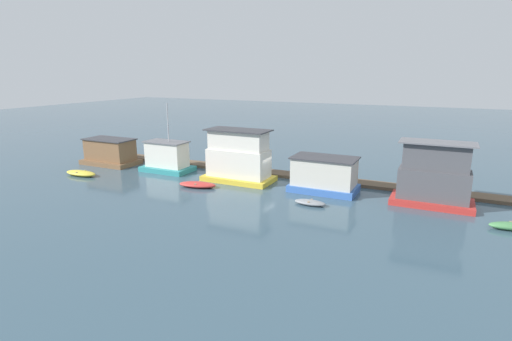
{
  "coord_description": "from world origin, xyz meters",
  "views": [
    {
      "loc": [
        16.07,
        -34.4,
        10.64
      ],
      "look_at": [
        0.0,
        -1.0,
        1.4
      ],
      "focal_mm": 28.0,
      "sensor_mm": 36.0,
      "label": 1
    }
  ],
  "objects_px": {
    "dinghy_yellow": "(81,173)",
    "dinghy_grey": "(310,202)",
    "houseboat_blue": "(324,175)",
    "dinghy_red": "(198,185)",
    "houseboat_yellow": "(238,158)",
    "mooring_post_far_right": "(188,162)",
    "houseboat_teal": "(167,158)",
    "houseboat_red": "(434,178)",
    "houseboat_brown": "(110,152)"
  },
  "relations": [
    {
      "from": "dinghy_grey",
      "to": "mooring_post_far_right",
      "type": "relative_size",
      "value": 1.94
    },
    {
      "from": "houseboat_yellow",
      "to": "dinghy_red",
      "type": "relative_size",
      "value": 1.81
    },
    {
      "from": "houseboat_yellow",
      "to": "houseboat_blue",
      "type": "height_order",
      "value": "houseboat_yellow"
    },
    {
      "from": "houseboat_yellow",
      "to": "mooring_post_far_right",
      "type": "xyz_separation_m",
      "value": [
        -7.84,
        2.57,
        -1.68
      ]
    },
    {
      "from": "dinghy_yellow",
      "to": "mooring_post_far_right",
      "type": "distance_m",
      "value": 11.31
    },
    {
      "from": "houseboat_brown",
      "to": "dinghy_grey",
      "type": "relative_size",
      "value": 2.46
    },
    {
      "from": "houseboat_blue",
      "to": "mooring_post_far_right",
      "type": "bearing_deg",
      "value": 172.01
    },
    {
      "from": "houseboat_red",
      "to": "mooring_post_far_right",
      "type": "xyz_separation_m",
      "value": [
        -25.57,
        2.25,
        -1.63
      ]
    },
    {
      "from": "houseboat_blue",
      "to": "dinghy_grey",
      "type": "bearing_deg",
      "value": -88.35
    },
    {
      "from": "houseboat_blue",
      "to": "dinghy_red",
      "type": "relative_size",
      "value": 1.56
    },
    {
      "from": "dinghy_yellow",
      "to": "houseboat_yellow",
      "type": "bearing_deg",
      "value": 18.91
    },
    {
      "from": "houseboat_brown",
      "to": "houseboat_yellow",
      "type": "distance_m",
      "value": 17.11
    },
    {
      "from": "dinghy_yellow",
      "to": "dinghy_grey",
      "type": "bearing_deg",
      "value": 3.21
    },
    {
      "from": "houseboat_teal",
      "to": "houseboat_blue",
      "type": "relative_size",
      "value": 1.24
    },
    {
      "from": "houseboat_brown",
      "to": "houseboat_red",
      "type": "relative_size",
      "value": 1.02
    },
    {
      "from": "dinghy_yellow",
      "to": "dinghy_grey",
      "type": "distance_m",
      "value": 24.66
    },
    {
      "from": "dinghy_yellow",
      "to": "dinghy_grey",
      "type": "relative_size",
      "value": 1.46
    },
    {
      "from": "houseboat_blue",
      "to": "dinghy_yellow",
      "type": "xyz_separation_m",
      "value": [
        -24.5,
        -5.67,
        -1.26
      ]
    },
    {
      "from": "houseboat_blue",
      "to": "dinghy_red",
      "type": "distance_m",
      "value": 11.84
    },
    {
      "from": "dinghy_yellow",
      "to": "houseboat_brown",
      "type": "bearing_deg",
      "value": 102.86
    },
    {
      "from": "houseboat_blue",
      "to": "houseboat_yellow",
      "type": "bearing_deg",
      "value": -178.36
    },
    {
      "from": "houseboat_red",
      "to": "dinghy_yellow",
      "type": "height_order",
      "value": "houseboat_red"
    },
    {
      "from": "houseboat_blue",
      "to": "dinghy_grey",
      "type": "relative_size",
      "value": 2.29
    },
    {
      "from": "houseboat_brown",
      "to": "mooring_post_far_right",
      "type": "height_order",
      "value": "houseboat_brown"
    },
    {
      "from": "houseboat_yellow",
      "to": "dinghy_grey",
      "type": "bearing_deg",
      "value": -24.7
    },
    {
      "from": "houseboat_brown",
      "to": "houseboat_teal",
      "type": "xyz_separation_m",
      "value": [
        8.15,
        0.15,
        0.09
      ]
    },
    {
      "from": "houseboat_brown",
      "to": "dinghy_yellow",
      "type": "distance_m",
      "value": 5.72
    },
    {
      "from": "houseboat_red",
      "to": "mooring_post_far_right",
      "type": "height_order",
      "value": "houseboat_red"
    },
    {
      "from": "dinghy_red",
      "to": "mooring_post_far_right",
      "type": "relative_size",
      "value": 2.83
    },
    {
      "from": "dinghy_red",
      "to": "mooring_post_far_right",
      "type": "distance_m",
      "value": 8.31
    },
    {
      "from": "houseboat_yellow",
      "to": "dinghy_yellow",
      "type": "bearing_deg",
      "value": -161.09
    },
    {
      "from": "houseboat_blue",
      "to": "dinghy_grey",
      "type": "xyz_separation_m",
      "value": [
        0.12,
        -4.29,
        -1.32
      ]
    },
    {
      "from": "dinghy_red",
      "to": "houseboat_brown",
      "type": "bearing_deg",
      "value": 165.66
    },
    {
      "from": "houseboat_blue",
      "to": "dinghy_red",
      "type": "bearing_deg",
      "value": -160.34
    },
    {
      "from": "mooring_post_far_right",
      "to": "houseboat_blue",
      "type": "bearing_deg",
      "value": -7.99
    },
    {
      "from": "houseboat_teal",
      "to": "dinghy_yellow",
      "type": "xyz_separation_m",
      "value": [
        -6.91,
        -5.61,
        -1.23
      ]
    },
    {
      "from": "houseboat_teal",
      "to": "houseboat_yellow",
      "type": "relative_size",
      "value": 1.07
    },
    {
      "from": "houseboat_teal",
      "to": "dinghy_red",
      "type": "distance_m",
      "value": 7.69
    },
    {
      "from": "dinghy_yellow",
      "to": "mooring_post_far_right",
      "type": "height_order",
      "value": "mooring_post_far_right"
    },
    {
      "from": "houseboat_red",
      "to": "dinghy_red",
      "type": "bearing_deg",
      "value": -168.69
    },
    {
      "from": "dinghy_yellow",
      "to": "mooring_post_far_right",
      "type": "bearing_deg",
      "value": 44.98
    },
    {
      "from": "houseboat_teal",
      "to": "houseboat_blue",
      "type": "distance_m",
      "value": 17.6
    },
    {
      "from": "houseboat_yellow",
      "to": "dinghy_grey",
      "type": "distance_m",
      "value": 9.91
    },
    {
      "from": "houseboat_teal",
      "to": "houseboat_red",
      "type": "distance_m",
      "value": 26.67
    },
    {
      "from": "houseboat_teal",
      "to": "dinghy_red",
      "type": "relative_size",
      "value": 1.93
    },
    {
      "from": "dinghy_grey",
      "to": "houseboat_teal",
      "type": "bearing_deg",
      "value": 166.58
    },
    {
      "from": "dinghy_yellow",
      "to": "mooring_post_far_right",
      "type": "xyz_separation_m",
      "value": [
        7.99,
        7.99,
        0.41
      ]
    },
    {
      "from": "dinghy_red",
      "to": "dinghy_grey",
      "type": "bearing_deg",
      "value": -1.69
    },
    {
      "from": "houseboat_teal",
      "to": "dinghy_grey",
      "type": "relative_size",
      "value": 2.83
    },
    {
      "from": "houseboat_brown",
      "to": "dinghy_grey",
      "type": "bearing_deg",
      "value": -8.96
    }
  ]
}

